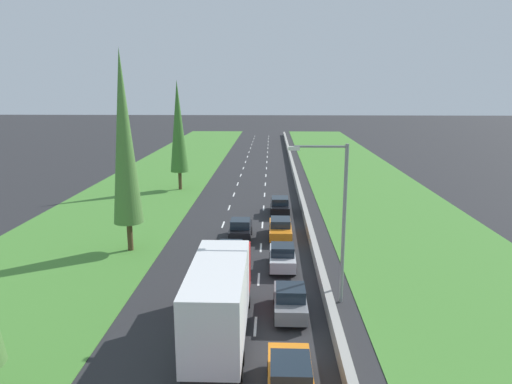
{
  "coord_description": "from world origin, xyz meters",
  "views": [
    {
      "loc": [
        2.51,
        -0.7,
        11.87
      ],
      "look_at": [
        0.9,
        47.26,
        1.16
      ],
      "focal_mm": 32.75,
      "sensor_mm": 36.0,
      "label": 1
    }
  ],
  "objects_px": {
    "poplar_tree_second": "(124,139)",
    "black_hatchback_centre_lane": "(241,229)",
    "orange_sedan_right_lane_fifth": "(280,228)",
    "black_sedan_right_lane": "(280,206)",
    "silver_hatchback_right_lane": "(282,256)",
    "poplar_tree_third": "(178,127)",
    "white_box_truck_centre_lane": "(220,299)",
    "silver_sedan_centre_lane": "(230,254)",
    "orange_sedan_right_lane": "(290,379)",
    "grey_hatchback_right_lane": "(290,300)",
    "street_light_mast": "(338,213)"
  },
  "relations": [
    {
      "from": "silver_hatchback_right_lane",
      "to": "poplar_tree_third",
      "type": "distance_m",
      "value": 28.0
    },
    {
      "from": "white_box_truck_centre_lane",
      "to": "poplar_tree_third",
      "type": "relative_size",
      "value": 0.73
    },
    {
      "from": "orange_sedan_right_lane",
      "to": "black_hatchback_centre_lane",
      "type": "bearing_deg",
      "value": 99.39
    },
    {
      "from": "silver_sedan_centre_lane",
      "to": "poplar_tree_second",
      "type": "relative_size",
      "value": 0.31
    },
    {
      "from": "orange_sedan_right_lane_fifth",
      "to": "black_hatchback_centre_lane",
      "type": "bearing_deg",
      "value": -171.04
    },
    {
      "from": "grey_hatchback_right_lane",
      "to": "poplar_tree_third",
      "type": "distance_m",
      "value": 34.06
    },
    {
      "from": "orange_sedan_right_lane",
      "to": "poplar_tree_second",
      "type": "distance_m",
      "value": 21.48
    },
    {
      "from": "orange_sedan_right_lane",
      "to": "grey_hatchback_right_lane",
      "type": "bearing_deg",
      "value": 87.9
    },
    {
      "from": "white_box_truck_centre_lane",
      "to": "black_hatchback_centre_lane",
      "type": "xyz_separation_m",
      "value": [
        -0.08,
        15.41,
        -1.35
      ]
    },
    {
      "from": "silver_sedan_centre_lane",
      "to": "poplar_tree_second",
      "type": "height_order",
      "value": "poplar_tree_second"
    },
    {
      "from": "black_sedan_right_lane",
      "to": "silver_hatchback_right_lane",
      "type": "bearing_deg",
      "value": -90.29
    },
    {
      "from": "black_sedan_right_lane",
      "to": "poplar_tree_third",
      "type": "bearing_deg",
      "value": 137.9
    },
    {
      "from": "silver_hatchback_right_lane",
      "to": "street_light_mast",
      "type": "bearing_deg",
      "value": -59.85
    },
    {
      "from": "silver_sedan_centre_lane",
      "to": "street_light_mast",
      "type": "xyz_separation_m",
      "value": [
        6.39,
        -5.29,
        4.42
      ]
    },
    {
      "from": "silver_sedan_centre_lane",
      "to": "silver_hatchback_right_lane",
      "type": "bearing_deg",
      "value": -5.69
    },
    {
      "from": "orange_sedan_right_lane",
      "to": "white_box_truck_centre_lane",
      "type": "bearing_deg",
      "value": 127.45
    },
    {
      "from": "white_box_truck_centre_lane",
      "to": "grey_hatchback_right_lane",
      "type": "height_order",
      "value": "white_box_truck_centre_lane"
    },
    {
      "from": "poplar_tree_second",
      "to": "poplar_tree_third",
      "type": "bearing_deg",
      "value": 91.07
    },
    {
      "from": "orange_sedan_right_lane",
      "to": "poplar_tree_second",
      "type": "xyz_separation_m",
      "value": [
        -11.27,
        16.65,
        7.55
      ]
    },
    {
      "from": "silver_sedan_centre_lane",
      "to": "orange_sedan_right_lane_fifth",
      "type": "xyz_separation_m",
      "value": [
        3.5,
        6.21,
        0.0
      ]
    },
    {
      "from": "orange_sedan_right_lane",
      "to": "grey_hatchback_right_lane",
      "type": "xyz_separation_m",
      "value": [
        0.25,
        6.85,
        0.02
      ]
    },
    {
      "from": "poplar_tree_second",
      "to": "black_hatchback_centre_lane",
      "type": "bearing_deg",
      "value": 19.66
    },
    {
      "from": "silver_sedan_centre_lane",
      "to": "grey_hatchback_right_lane",
      "type": "relative_size",
      "value": 1.15
    },
    {
      "from": "grey_hatchback_right_lane",
      "to": "poplar_tree_second",
      "type": "distance_m",
      "value": 16.9
    },
    {
      "from": "silver_hatchback_right_lane",
      "to": "orange_sedan_right_lane_fifth",
      "type": "distance_m",
      "value": 6.56
    },
    {
      "from": "poplar_tree_third",
      "to": "orange_sedan_right_lane",
      "type": "bearing_deg",
      "value": -72.95
    },
    {
      "from": "black_sedan_right_lane",
      "to": "street_light_mast",
      "type": "xyz_separation_m",
      "value": [
        2.8,
        -18.93,
        4.42
      ]
    },
    {
      "from": "white_box_truck_centre_lane",
      "to": "poplar_tree_third",
      "type": "distance_m",
      "value": 35.4
    },
    {
      "from": "black_hatchback_centre_lane",
      "to": "street_light_mast",
      "type": "xyz_separation_m",
      "value": [
        6.07,
        -10.99,
        4.4
      ]
    },
    {
      "from": "silver_hatchback_right_lane",
      "to": "black_hatchback_centre_lane",
      "type": "bearing_deg",
      "value": 117.91
    },
    {
      "from": "orange_sedan_right_lane",
      "to": "silver_sedan_centre_lane",
      "type": "bearing_deg",
      "value": 104.39
    },
    {
      "from": "white_box_truck_centre_lane",
      "to": "orange_sedan_right_lane_fifth",
      "type": "distance_m",
      "value": 16.28
    },
    {
      "from": "black_sedan_right_lane",
      "to": "street_light_mast",
      "type": "relative_size",
      "value": 0.5
    },
    {
      "from": "orange_sedan_right_lane",
      "to": "silver_hatchback_right_lane",
      "type": "distance_m",
      "value": 13.47
    },
    {
      "from": "poplar_tree_third",
      "to": "street_light_mast",
      "type": "bearing_deg",
      "value": -63.82
    },
    {
      "from": "orange_sedan_right_lane",
      "to": "black_hatchback_centre_lane",
      "type": "relative_size",
      "value": 1.15
    },
    {
      "from": "orange_sedan_right_lane",
      "to": "orange_sedan_right_lane_fifth",
      "type": "height_order",
      "value": "same"
    },
    {
      "from": "poplar_tree_third",
      "to": "street_light_mast",
      "type": "height_order",
      "value": "poplar_tree_third"
    },
    {
      "from": "grey_hatchback_right_lane",
      "to": "poplar_tree_second",
      "type": "relative_size",
      "value": 0.27
    },
    {
      "from": "grey_hatchback_right_lane",
      "to": "black_hatchback_centre_lane",
      "type": "xyz_separation_m",
      "value": [
        -3.48,
        12.68,
        0.0
      ]
    },
    {
      "from": "grey_hatchback_right_lane",
      "to": "poplar_tree_second",
      "type": "xyz_separation_m",
      "value": [
        -11.52,
        9.8,
        7.52
      ]
    },
    {
      "from": "orange_sedan_right_lane",
      "to": "poplar_tree_third",
      "type": "xyz_separation_m",
      "value": [
        -11.67,
        38.06,
        6.64
      ]
    },
    {
      "from": "black_sedan_right_lane",
      "to": "black_hatchback_centre_lane",
      "type": "relative_size",
      "value": 1.15
    },
    {
      "from": "black_sedan_right_lane",
      "to": "poplar_tree_third",
      "type": "relative_size",
      "value": 0.35
    },
    {
      "from": "orange_sedan_right_lane",
      "to": "black_sedan_right_lane",
      "type": "xyz_separation_m",
      "value": [
        0.05,
        27.47,
        0.0
      ]
    },
    {
      "from": "silver_sedan_centre_lane",
      "to": "poplar_tree_third",
      "type": "bearing_deg",
      "value": 108.53
    },
    {
      "from": "grey_hatchback_right_lane",
      "to": "orange_sedan_right_lane_fifth",
      "type": "bearing_deg",
      "value": 91.27
    },
    {
      "from": "orange_sedan_right_lane",
      "to": "black_sedan_right_lane",
      "type": "distance_m",
      "value": 27.47
    },
    {
      "from": "orange_sedan_right_lane_fifth",
      "to": "street_light_mast",
      "type": "bearing_deg",
      "value": -75.9
    },
    {
      "from": "silver_hatchback_right_lane",
      "to": "grey_hatchback_right_lane",
      "type": "bearing_deg",
      "value": -87.65
    }
  ]
}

